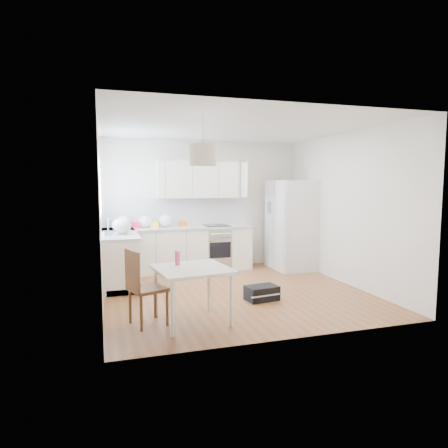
% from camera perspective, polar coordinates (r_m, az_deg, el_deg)
% --- Properties ---
extents(floor, '(4.20, 4.20, 0.00)m').
position_cam_1_polar(floor, '(6.76, 1.50, -9.66)').
color(floor, brown).
rests_on(floor, ground).
extents(ceiling, '(4.20, 4.20, 0.00)m').
position_cam_1_polar(ceiling, '(6.56, 1.56, 13.67)').
color(ceiling, white).
rests_on(ceiling, wall_back).
extents(wall_back, '(4.20, 0.00, 4.20)m').
position_cam_1_polar(wall_back, '(8.54, -2.98, 2.81)').
color(wall_back, silver).
rests_on(wall_back, floor).
extents(wall_left, '(0.00, 4.20, 4.20)m').
position_cam_1_polar(wall_left, '(6.18, -17.25, 1.34)').
color(wall_left, silver).
rests_on(wall_left, floor).
extents(wall_right, '(0.00, 4.20, 4.20)m').
position_cam_1_polar(wall_right, '(7.46, 17.01, 2.10)').
color(wall_right, silver).
rests_on(wall_right, floor).
extents(window_glassblock, '(0.02, 1.00, 1.00)m').
position_cam_1_polar(window_glassblock, '(7.32, -17.24, 5.15)').
color(window_glassblock, '#BFE0F9').
rests_on(window_glassblock, wall_left).
extents(cabinets_back, '(3.00, 0.60, 0.88)m').
position_cam_1_polar(cabinets_back, '(8.22, -6.50, -3.73)').
color(cabinets_back, white).
rests_on(cabinets_back, floor).
extents(cabinets_left, '(0.60, 1.80, 0.88)m').
position_cam_1_polar(cabinets_left, '(7.50, -14.72, -4.83)').
color(cabinets_left, white).
rests_on(cabinets_left, floor).
extents(counter_back, '(3.02, 0.64, 0.04)m').
position_cam_1_polar(counter_back, '(8.15, -6.54, -0.54)').
color(counter_back, silver).
rests_on(counter_back, cabinets_back).
extents(counter_left, '(0.64, 1.82, 0.04)m').
position_cam_1_polar(counter_left, '(7.43, -14.82, -1.34)').
color(counter_left, silver).
rests_on(counter_left, cabinets_left).
extents(backsplash_back, '(3.00, 0.01, 0.58)m').
position_cam_1_polar(backsplash_back, '(8.41, -6.93, 1.77)').
color(backsplash_back, white).
rests_on(backsplash_back, wall_back).
extents(backsplash_left, '(0.01, 1.80, 0.58)m').
position_cam_1_polar(backsplash_left, '(7.39, -17.16, 0.97)').
color(backsplash_left, white).
rests_on(backsplash_left, wall_left).
extents(upper_cabinets, '(1.70, 0.32, 0.75)m').
position_cam_1_polar(upper_cabinets, '(8.33, -3.73, 6.34)').
color(upper_cabinets, white).
rests_on(upper_cabinets, wall_back).
extents(range_oven, '(0.50, 0.61, 0.88)m').
position_cam_1_polar(range_oven, '(8.40, -1.12, -3.48)').
color(range_oven, silver).
rests_on(range_oven, floor).
extents(sink, '(0.50, 0.80, 0.16)m').
position_cam_1_polar(sink, '(7.38, -14.80, -1.28)').
color(sink, silver).
rests_on(sink, counter_left).
extents(refrigerator, '(0.90, 0.95, 1.86)m').
position_cam_1_polar(refrigerator, '(8.46, 9.67, -0.15)').
color(refrigerator, white).
rests_on(refrigerator, floor).
extents(dining_table, '(1.02, 1.02, 0.72)m').
position_cam_1_polar(dining_table, '(5.22, -4.56, -7.08)').
color(dining_table, beige).
rests_on(dining_table, floor).
extents(dining_chair, '(0.52, 0.52, 0.99)m').
position_cam_1_polar(dining_chair, '(5.24, -10.78, -8.83)').
color(dining_chair, '#4F2817').
rests_on(dining_chair, floor).
extents(drink_bottle, '(0.07, 0.07, 0.23)m').
position_cam_1_polar(drink_bottle, '(5.36, -6.68, -4.66)').
color(drink_bottle, '#D43B79').
rests_on(drink_bottle, dining_table).
extents(gym_bag, '(0.52, 0.38, 0.22)m').
position_cam_1_polar(gym_bag, '(6.31, 5.41, -9.78)').
color(gym_bag, black).
rests_on(gym_bag, floor).
extents(pendant_lamp, '(0.42, 0.42, 0.28)m').
position_cam_1_polar(pendant_lamp, '(5.31, -3.01, 9.84)').
color(pendant_lamp, beige).
rests_on(pendant_lamp, ceiling).
extents(grocery_bag_a, '(0.26, 0.22, 0.24)m').
position_cam_1_polar(grocery_bag_a, '(8.11, -14.17, 0.26)').
color(grocery_bag_a, white).
rests_on(grocery_bag_a, counter_back).
extents(grocery_bag_b, '(0.26, 0.22, 0.23)m').
position_cam_1_polar(grocery_bag_b, '(8.10, -11.14, 0.30)').
color(grocery_bag_b, white).
rests_on(grocery_bag_b, counter_back).
extents(grocery_bag_c, '(0.28, 0.24, 0.25)m').
position_cam_1_polar(grocery_bag_c, '(8.12, -8.28, 0.45)').
color(grocery_bag_c, white).
rests_on(grocery_bag_c, counter_back).
extents(grocery_bag_d, '(0.25, 0.21, 0.22)m').
position_cam_1_polar(grocery_bag_d, '(7.66, -14.79, -0.13)').
color(grocery_bag_d, white).
rests_on(grocery_bag_d, counter_back).
extents(grocery_bag_e, '(0.29, 0.24, 0.26)m').
position_cam_1_polar(grocery_bag_e, '(7.23, -14.28, -0.33)').
color(grocery_bag_e, white).
rests_on(grocery_bag_e, counter_left).
extents(snack_orange, '(0.16, 0.11, 0.11)m').
position_cam_1_polar(snack_orange, '(8.21, -5.92, 0.02)').
color(snack_orange, '#CA6212').
rests_on(snack_orange, counter_back).
extents(snack_yellow, '(0.19, 0.15, 0.11)m').
position_cam_1_polar(snack_yellow, '(8.06, -9.84, -0.12)').
color(snack_yellow, orange).
rests_on(snack_yellow, counter_back).
extents(snack_red, '(0.19, 0.13, 0.12)m').
position_cam_1_polar(snack_red, '(8.07, -12.34, -0.15)').
color(snack_red, red).
rests_on(snack_red, counter_back).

